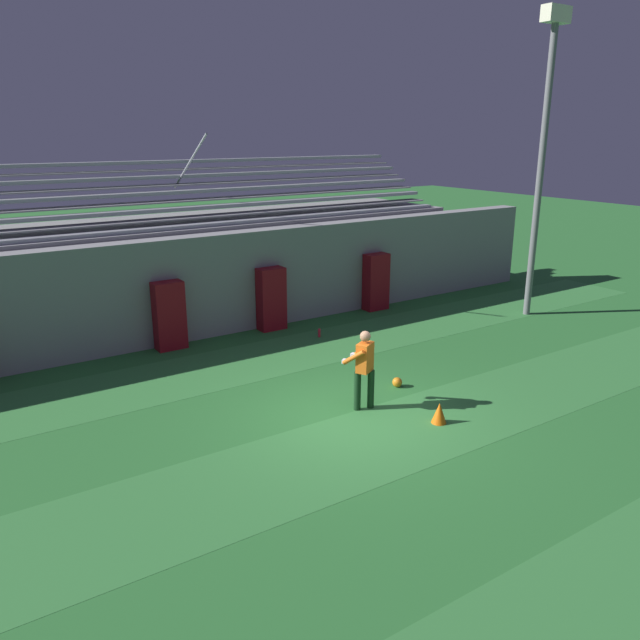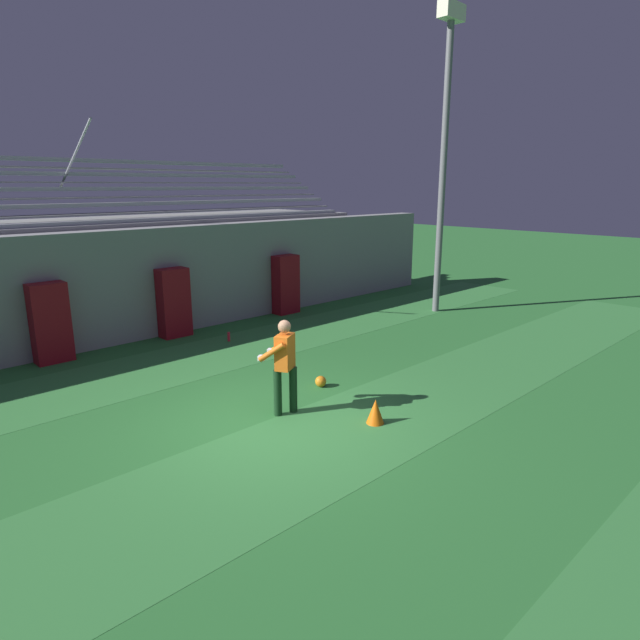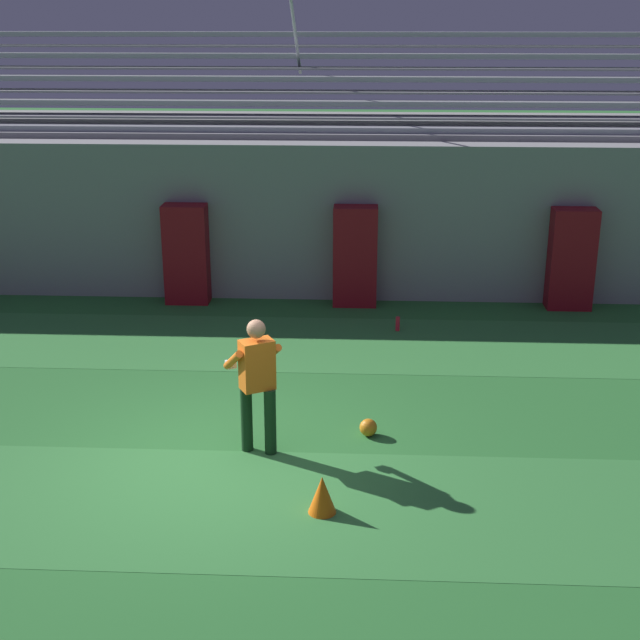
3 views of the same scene
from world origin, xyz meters
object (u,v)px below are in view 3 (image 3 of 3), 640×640
(goalkeeper, at_px, (257,377))
(soccer_ball, at_px, (368,427))
(traffic_cone, at_px, (322,495))
(padding_pillar_far_right, at_px, (571,259))
(water_bottle, at_px, (398,324))
(padding_pillar_gate_right, at_px, (355,256))
(padding_pillar_gate_left, at_px, (186,254))

(goalkeeper, distance_m, soccer_ball, 1.63)
(soccer_ball, relative_size, traffic_cone, 0.52)
(padding_pillar_far_right, distance_m, water_bottle, 3.44)
(goalkeeper, bearing_deg, padding_pillar_gate_right, 79.31)
(padding_pillar_far_right, relative_size, traffic_cone, 4.26)
(padding_pillar_gate_left, relative_size, goalkeeper, 1.07)
(water_bottle, bearing_deg, soccer_ball, -97.22)
(traffic_cone, bearing_deg, water_bottle, 80.25)
(padding_pillar_gate_left, distance_m, padding_pillar_gate_right, 3.01)
(traffic_cone, bearing_deg, padding_pillar_far_right, 60.28)
(padding_pillar_gate_right, height_order, water_bottle, padding_pillar_gate_right)
(padding_pillar_gate_right, relative_size, goalkeeper, 1.07)
(padding_pillar_gate_left, distance_m, padding_pillar_far_right, 6.80)
(goalkeeper, distance_m, traffic_cone, 1.75)
(padding_pillar_gate_left, xyz_separation_m, water_bottle, (3.74, -1.37, -0.77))
(goalkeeper, bearing_deg, padding_pillar_gate_left, 108.66)
(soccer_ball, distance_m, water_bottle, 3.91)
(padding_pillar_gate_right, xyz_separation_m, water_bottle, (0.73, -1.37, -0.77))
(padding_pillar_gate_left, xyz_separation_m, soccer_ball, (3.25, -5.25, -0.78))
(padding_pillar_far_right, xyz_separation_m, soccer_ball, (-3.55, -5.25, -0.78))
(traffic_cone, bearing_deg, soccer_ball, 74.99)
(padding_pillar_gate_left, distance_m, goalkeeper, 6.04)
(padding_pillar_gate_right, xyz_separation_m, padding_pillar_far_right, (3.79, 0.00, 0.00))
(padding_pillar_gate_left, distance_m, traffic_cone, 7.62)
(soccer_ball, height_order, water_bottle, water_bottle)
(padding_pillar_far_right, xyz_separation_m, traffic_cone, (-4.04, -7.07, -0.68))
(traffic_cone, relative_size, water_bottle, 1.75)
(padding_pillar_gate_right, distance_m, goalkeeper, 5.83)
(padding_pillar_far_right, distance_m, soccer_ball, 6.39)
(soccer_ball, bearing_deg, padding_pillar_gate_right, 92.57)
(padding_pillar_gate_right, relative_size, water_bottle, 7.46)
(goalkeeper, relative_size, traffic_cone, 3.98)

